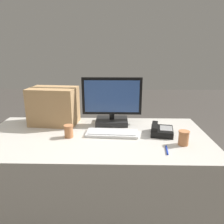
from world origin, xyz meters
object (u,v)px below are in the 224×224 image
(paper_cup_left, at_px, (69,131))
(paper_cup_right, at_px, (184,138))
(keyboard, at_px, (112,133))
(cardboard_box, at_px, (54,106))
(pen_marker, at_px, (167,150))
(desk_phone, at_px, (161,131))
(monitor, at_px, (112,105))

(paper_cup_left, distance_m, paper_cup_right, 0.86)
(keyboard, distance_m, paper_cup_right, 0.55)
(cardboard_box, relative_size, pen_marker, 3.43)
(desk_phone, height_order, paper_cup_right, paper_cup_right)
(desk_phone, height_order, pen_marker, desk_phone)
(monitor, height_order, pen_marker, monitor)
(monitor, distance_m, keyboard, 0.31)
(desk_phone, xyz_separation_m, pen_marker, (-0.02, -0.30, -0.02))
(monitor, relative_size, paper_cup_right, 5.04)
(paper_cup_right, bearing_deg, monitor, 139.57)
(pen_marker, bearing_deg, monitor, 42.82)
(paper_cup_left, height_order, pen_marker, paper_cup_left)
(keyboard, distance_m, cardboard_box, 0.61)
(monitor, bearing_deg, paper_cup_right, -40.43)
(monitor, distance_m, desk_phone, 0.50)
(paper_cup_left, xyz_separation_m, paper_cup_right, (0.85, -0.12, 0.00))
(keyboard, bearing_deg, pen_marker, -33.19)
(monitor, bearing_deg, cardboard_box, -179.23)
(keyboard, relative_size, pen_marker, 3.30)
(paper_cup_right, relative_size, pen_marker, 0.83)
(paper_cup_right, bearing_deg, paper_cup_left, 171.99)
(paper_cup_right, bearing_deg, desk_phone, 121.19)
(keyboard, bearing_deg, cardboard_box, 157.61)
(paper_cup_left, bearing_deg, desk_phone, 6.15)
(pen_marker, bearing_deg, desk_phone, 4.31)
(desk_phone, bearing_deg, paper_cup_right, -48.29)
(monitor, relative_size, desk_phone, 2.35)
(paper_cup_left, bearing_deg, pen_marker, -17.18)
(desk_phone, bearing_deg, monitor, 158.98)
(paper_cup_right, xyz_separation_m, cardboard_box, (-1.05, 0.44, 0.11))
(paper_cup_left, relative_size, cardboard_box, 0.23)
(paper_cup_right, height_order, cardboard_box, cardboard_box)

